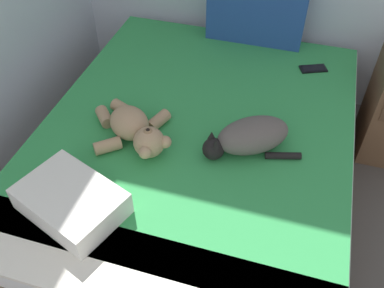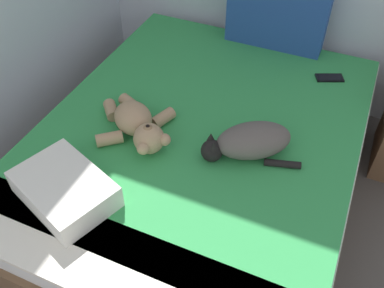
# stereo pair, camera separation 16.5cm
# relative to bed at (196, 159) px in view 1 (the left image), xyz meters

# --- Properties ---
(bed) EXTENTS (1.53, 1.92, 0.47)m
(bed) POSITION_rel_bed_xyz_m (0.00, 0.00, 0.00)
(bed) COLOR brown
(bed) RESTS_ON ground_plane
(patterned_cushion) EXTENTS (0.58, 0.14, 0.44)m
(patterned_cushion) POSITION_rel_bed_xyz_m (0.11, 0.87, 0.45)
(patterned_cushion) COLOR #264C99
(patterned_cushion) RESTS_ON bed
(cat) EXTENTS (0.43, 0.35, 0.15)m
(cat) POSITION_rel_bed_xyz_m (0.27, -0.08, 0.31)
(cat) COLOR #59514C
(cat) RESTS_ON bed
(teddy_bear) EXTENTS (0.45, 0.37, 0.15)m
(teddy_bear) POSITION_rel_bed_xyz_m (-0.25, -0.18, 0.30)
(teddy_bear) COLOR tan
(teddy_bear) RESTS_ON bed
(cell_phone) EXTENTS (0.16, 0.13, 0.01)m
(cell_phone) POSITION_rel_bed_xyz_m (0.50, 0.64, 0.24)
(cell_phone) COLOR black
(cell_phone) RESTS_ON bed
(throw_pillow) EXTENTS (0.47, 0.40, 0.11)m
(throw_pillow) POSITION_rel_bed_xyz_m (-0.33, -0.63, 0.29)
(throw_pillow) COLOR white
(throw_pillow) RESTS_ON bed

